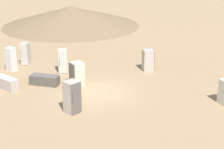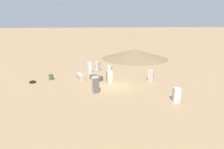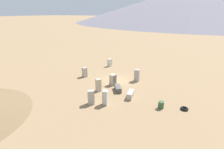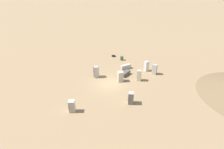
% 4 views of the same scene
% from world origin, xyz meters
% --- Properties ---
extents(ground_plane, '(1000.00, 1000.00, 0.00)m').
position_xyz_m(ground_plane, '(0.00, 0.00, 0.00)').
color(ground_plane, '#937551').
extents(dirt_mound, '(15.26, 15.26, 2.14)m').
position_xyz_m(dirt_mound, '(10.29, 17.14, 1.07)').
color(dirt_mound, brown).
rests_on(dirt_mound, ground_plane).
extents(discarded_fridge_0, '(0.68, 0.79, 1.74)m').
position_xyz_m(discarded_fridge_0, '(-2.00, 7.39, 0.87)').
color(discarded_fridge_0, silver).
rests_on(discarded_fridge_0, ground_plane).
extents(discarded_fridge_1, '(0.93, 0.90, 1.69)m').
position_xyz_m(discarded_fridge_1, '(-0.46, 8.02, 0.84)').
color(discarded_fridge_1, '#A89E93').
rests_on(discarded_fridge_1, ground_plane).
extents(discarded_fridge_2, '(0.87, 0.87, 1.58)m').
position_xyz_m(discarded_fridge_2, '(-0.15, 1.79, 0.79)').
color(discarded_fridge_2, '#B2A88E').
rests_on(discarded_fridge_2, ground_plane).
extents(discarded_fridge_3, '(0.93, 1.94, 0.77)m').
position_xyz_m(discarded_fridge_3, '(-3.92, 4.37, 0.39)').
color(discarded_fridge_3, '#A89E93').
rests_on(discarded_fridge_3, ground_plane).
extents(discarded_fridge_4, '(0.98, 0.94, 1.56)m').
position_xyz_m(discarded_fridge_4, '(5.55, 0.83, 0.78)').
color(discarded_fridge_4, '#A89E93').
rests_on(discarded_fridge_4, ground_plane).
extents(discarded_fridge_5, '(1.68, 2.01, 0.65)m').
position_xyz_m(discarded_fridge_5, '(-1.69, 3.33, 0.32)').
color(discarded_fridge_5, '#4C4742').
rests_on(discarded_fridge_5, ground_plane).
extents(discarded_fridge_6, '(0.81, 0.80, 1.83)m').
position_xyz_m(discarded_fridge_6, '(-2.76, -1.33, 0.92)').
color(discarded_fridge_6, '#A89E93').
rests_on(discarded_fridge_6, ground_plane).
extents(discarded_fridge_8, '(0.88, 0.88, 1.72)m').
position_xyz_m(discarded_fridge_8, '(0.63, 4.58, 0.86)').
color(discarded_fridge_8, '#B2A88E').
rests_on(discarded_fridge_8, ground_plane).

